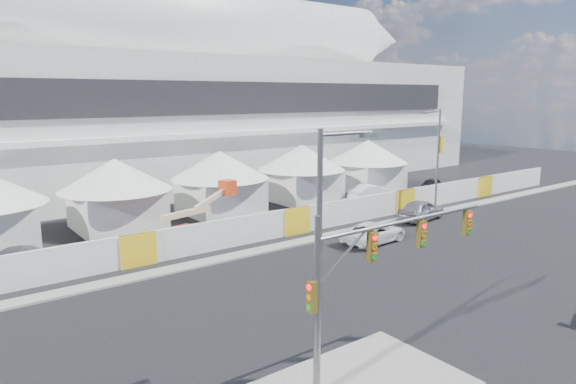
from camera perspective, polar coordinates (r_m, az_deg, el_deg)
ground at (r=24.18m, az=11.04°, el=-14.22°), size 160.00×160.00×0.00m
far_curb at (r=46.49m, az=16.27°, el=-2.18°), size 80.00×1.20×0.12m
stadium at (r=61.42m, az=-12.80°, el=9.88°), size 80.00×24.80×21.98m
tent_row at (r=42.66m, az=-12.86°, el=1.08°), size 53.40×8.40×5.40m
hoarding_fence at (r=37.82m, az=0.92°, el=-3.20°), size 70.00×0.25×2.00m
scaffold_tower at (r=80.44m, az=14.34°, el=7.50°), size 4.40×4.40×12.00m
sedan_silver at (r=43.38m, az=14.59°, el=-1.92°), size 2.89×5.31×1.71m
pickup_curb at (r=36.23m, az=9.51°, el=-4.44°), size 2.86×5.38×1.44m
lot_car_a at (r=50.36m, az=9.29°, el=-0.05°), size 2.12×4.96×1.59m
lot_car_b at (r=56.73m, az=15.79°, el=0.82°), size 3.17×4.57×1.44m
lot_car_c at (r=34.26m, az=-26.92°, el=-6.49°), size 3.19×4.88×1.31m
traffic_mast at (r=18.12m, az=8.35°, el=-10.11°), size 8.88×0.61×6.28m
streetlight_median at (r=16.71m, az=4.10°, el=-6.09°), size 2.48×0.25×8.96m
streetlight_curb at (r=45.19m, az=16.16°, el=4.08°), size 2.65×0.60×8.95m
boom_lift at (r=35.44m, az=-11.66°, el=-4.29°), size 7.97×2.68×3.93m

